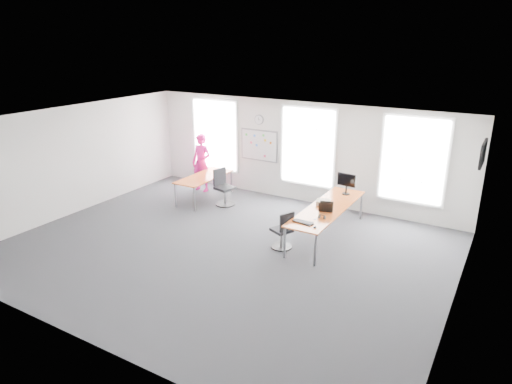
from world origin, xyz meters
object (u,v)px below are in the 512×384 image
Objects in this scene: desk_right at (327,209)px; desk_left at (204,178)px; keyboard at (303,222)px; chair_left at (224,189)px; headphones at (322,217)px; person at (201,163)px; chair_right at (283,232)px; monitor at (346,182)px.

desk_left is at bearing 170.66° from desk_right.
keyboard is at bearing -24.56° from desk_left.
chair_left is at bearing -4.78° from desk_left.
headphones reaches higher than desk_left.
desk_right is at bearing -86.64° from chair_left.
headphones reaches higher than desk_right.
desk_left is 4.19× the size of keyboard.
person is at bearing 164.28° from desk_right.
person is at bearing -95.94° from chair_right.
monitor is at bearing 5.96° from desk_left.
chair_right reaches higher than desk_right.
headphones is at bearing 139.76° from chair_right.
keyboard is 0.86× the size of monitor.
chair_right is 0.50× the size of person.
keyboard is at bearing 106.83° from chair_right.
headphones is 0.29× the size of monitor.
chair_right is at bearing -147.38° from headphones.
desk_right is 5.70× the size of monitor.
keyboard is (0.53, -0.07, 0.39)m from chair_right.
chair_left is at bearing -27.62° from person.
keyboard reaches higher than desk_right.
keyboard is at bearing -94.70° from desk_right.
desk_left is 4.08m from chair_right.
keyboard is (-0.10, -1.20, 0.06)m from desk_right.
monitor is (4.91, -0.22, 0.21)m from person.
chair_right is at bearing -176.35° from keyboard.
person is at bearing 164.56° from headphones.
desk_right is 1.22m from monitor.
person is (-4.86, 1.37, 0.19)m from desk_right.
chair_right is (3.64, -1.83, -0.27)m from desk_left.
chair_right is 0.98m from headphones.
monitor is at bearing 100.80° from headphones.
keyboard is at bearing -112.96° from headphones.
monitor is (0.68, 2.28, 0.72)m from chair_right.
desk_right is 1.75× the size of person.
person is 4.92m from monitor.
headphones is (3.69, -1.40, 0.36)m from chair_left.
chair_left is 3.67m from monitor.
headphones is at bearing -21.98° from person.
chair_left is 6.47× the size of headphones.
desk_left is 0.92m from person.
chair_right is at bearing -26.75° from desk_left.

